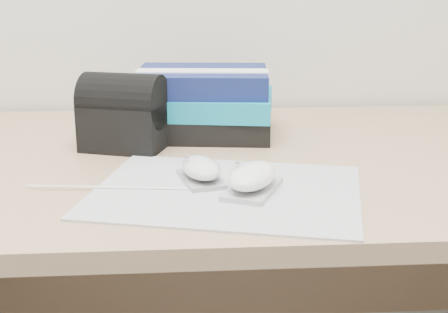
{
  "coord_description": "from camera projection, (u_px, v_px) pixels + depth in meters",
  "views": [
    {
      "loc": [
        -0.16,
        0.5,
        1.05
      ],
      "look_at": [
        -0.09,
        1.43,
        0.77
      ],
      "focal_mm": 50.0,
      "sensor_mm": 36.0,
      "label": 1
    }
  ],
  "objects": [
    {
      "name": "usb_cable",
      "position": [
        107.0,
        187.0,
        0.94
      ],
      "size": [
        0.25,
        0.03,
        0.0
      ],
      "primitive_type": "cylinder",
      "rotation": [
        0.0,
        1.57,
        -0.12
      ],
      "color": "white",
      "rests_on": "mousepad"
    },
    {
      "name": "book_stack",
      "position": [
        204.0,
        102.0,
        1.26
      ],
      "size": [
        0.3,
        0.25,
        0.13
      ],
      "color": "black",
      "rests_on": "desk"
    },
    {
      "name": "desk",
      "position": [
        262.0,
        256.0,
        1.26
      ],
      "size": [
        1.6,
        0.8,
        0.73
      ],
      "color": "#A27D5A",
      "rests_on": "ground"
    },
    {
      "name": "mousepad",
      "position": [
        227.0,
        191.0,
        0.94
      ],
      "size": [
        0.46,
        0.39,
        0.0
      ],
      "primitive_type": "cube",
      "rotation": [
        0.0,
        0.0,
        -0.25
      ],
      "color": "#96979E",
      "rests_on": "desk"
    },
    {
      "name": "pouch",
      "position": [
        124.0,
        113.0,
        1.15
      ],
      "size": [
        0.17,
        0.14,
        0.14
      ],
      "color": "black",
      "rests_on": "desk"
    },
    {
      "name": "mouse_front",
      "position": [
        252.0,
        178.0,
        0.92
      ],
      "size": [
        0.11,
        0.13,
        0.05
      ],
      "color": "#ADADAF",
      "rests_on": "mousepad"
    },
    {
      "name": "mouse_rear",
      "position": [
        201.0,
        170.0,
        0.97
      ],
      "size": [
        0.08,
        0.11,
        0.04
      ],
      "color": "#969698",
      "rests_on": "mousepad"
    }
  ]
}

